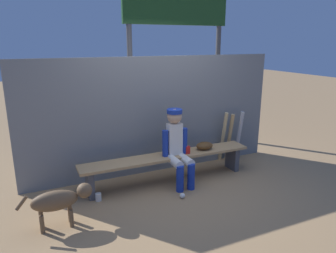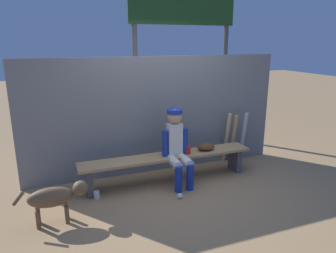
{
  "view_description": "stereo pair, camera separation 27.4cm",
  "coord_description": "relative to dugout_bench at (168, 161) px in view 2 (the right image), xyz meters",
  "views": [
    {
      "loc": [
        -1.85,
        -4.09,
        2.1
      ],
      "look_at": [
        0.0,
        0.0,
        0.88
      ],
      "focal_mm": 33.62,
      "sensor_mm": 36.0,
      "label": 1
    },
    {
      "loc": [
        -1.6,
        -4.19,
        2.1
      ],
      "look_at": [
        0.0,
        0.0,
        0.88
      ],
      "focal_mm": 33.62,
      "sensor_mm": 36.0,
      "label": 2
    }
  ],
  "objects": [
    {
      "name": "dog",
      "position": [
        -1.64,
        -0.6,
        -0.01
      ],
      "size": [
        0.84,
        0.2,
        0.49
      ],
      "color": "brown",
      "rests_on": "ground_plane"
    },
    {
      "name": "bat_wood_tan",
      "position": [
        1.36,
        0.34,
        0.1
      ],
      "size": [
        0.09,
        0.19,
        0.88
      ],
      "primitive_type": "cylinder",
      "rotation": [
        0.13,
        0.0,
        0.16
      ],
      "color": "tan",
      "rests_on": "ground_plane"
    },
    {
      "name": "baseball_glove",
      "position": [
        0.64,
        0.0,
        0.15
      ],
      "size": [
        0.28,
        0.2,
        0.12
      ],
      "primitive_type": "ellipsoid",
      "color": "#593819",
      "rests_on": "dugout_bench"
    },
    {
      "name": "cup_on_bench",
      "position": [
        0.31,
        -0.05,
        0.14
      ],
      "size": [
        0.08,
        0.08,
        0.11
      ],
      "primitive_type": "cylinder",
      "color": "red",
      "rests_on": "dugout_bench"
    },
    {
      "name": "scoreboard",
      "position": [
        1.0,
        1.65,
        2.14
      ],
      "size": [
        2.45,
        0.27,
        3.5
      ],
      "color": "#3F3F42",
      "rests_on": "ground_plane"
    },
    {
      "name": "bat_wood_natural",
      "position": [
        1.24,
        0.36,
        0.12
      ],
      "size": [
        0.1,
        0.26,
        0.92
      ],
      "primitive_type": "cylinder",
      "rotation": [
        0.21,
        0.0,
        -0.13
      ],
      "color": "tan",
      "rests_on": "ground_plane"
    },
    {
      "name": "chainlink_fence",
      "position": [
        0.0,
        0.48,
        0.6
      ],
      "size": [
        4.25,
        0.03,
        1.88
      ],
      "primitive_type": "cube",
      "color": "slate",
      "rests_on": "ground_plane"
    },
    {
      "name": "player_seated",
      "position": [
        0.11,
        -0.11,
        0.27
      ],
      "size": [
        0.41,
        0.55,
        1.14
      ],
      "color": "silver",
      "rests_on": "ground_plane"
    },
    {
      "name": "dugout_bench",
      "position": [
        0.0,
        0.0,
        0.0
      ],
      "size": [
        2.68,
        0.36,
        0.43
      ],
      "color": "tan",
      "rests_on": "ground_plane"
    },
    {
      "name": "ground_plane",
      "position": [
        0.0,
        0.0,
        -0.34
      ],
      "size": [
        30.0,
        30.0,
        0.0
      ],
      "primitive_type": "plane",
      "color": "#9E7A51"
    },
    {
      "name": "baseball",
      "position": [
        -0.04,
        -0.58,
        -0.31
      ],
      "size": [
        0.07,
        0.07,
        0.07
      ],
      "primitive_type": "sphere",
      "color": "white",
      "rests_on": "ground_plane"
    },
    {
      "name": "bat_aluminum_silver",
      "position": [
        1.56,
        0.33,
        0.11
      ],
      "size": [
        0.09,
        0.19,
        0.91
      ],
      "primitive_type": "cylinder",
      "rotation": [
        0.13,
        0.0,
        0.15
      ],
      "color": "#B7B7BC",
      "rests_on": "ground_plane"
    },
    {
      "name": "cup_on_ground",
      "position": [
        -1.12,
        -0.17,
        -0.29
      ],
      "size": [
        0.08,
        0.08,
        0.11
      ],
      "primitive_type": "cylinder",
      "color": "silver",
      "rests_on": "ground_plane"
    }
  ]
}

